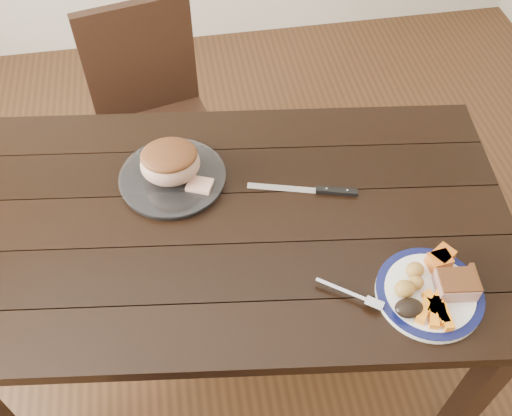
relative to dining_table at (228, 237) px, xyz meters
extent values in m
plane|color=#472B16|center=(0.00, 0.00, -0.66)|extent=(4.00, 4.00, 0.00)
cube|color=black|center=(0.00, 0.00, 0.07)|extent=(1.70, 1.10, 0.04)
cube|color=black|center=(-0.67, 0.46, -0.30)|extent=(0.07, 0.07, 0.71)
cube|color=black|center=(0.67, -0.46, -0.30)|extent=(0.07, 0.07, 0.71)
cube|color=black|center=(0.76, 0.27, -0.30)|extent=(0.07, 0.07, 0.71)
cube|color=black|center=(-0.17, 0.65, -0.21)|extent=(0.50, 0.50, 0.04)
cube|color=black|center=(-0.22, 0.85, 0.04)|extent=(0.42, 0.13, 0.46)
cube|color=black|center=(-0.04, 0.87, -0.44)|extent=(0.04, 0.04, 0.43)
cube|color=black|center=(0.04, 0.51, -0.44)|extent=(0.04, 0.04, 0.43)
cube|color=black|center=(-0.39, 0.79, -0.44)|extent=(0.04, 0.04, 0.43)
cube|color=black|center=(-0.31, 0.43, -0.44)|extent=(0.04, 0.04, 0.43)
cylinder|color=white|center=(0.47, -0.33, 0.10)|extent=(0.27, 0.27, 0.02)
torus|color=#0C103E|center=(0.47, -0.33, 0.11)|extent=(0.27, 0.27, 0.02)
cylinder|color=white|center=(-0.14, 0.16, 0.10)|extent=(0.30, 0.30, 0.02)
cube|color=tan|center=(0.53, -0.34, 0.13)|extent=(0.10, 0.09, 0.04)
ellipsoid|color=gold|center=(0.40, -0.33, 0.13)|extent=(0.05, 0.05, 0.04)
ellipsoid|color=gold|center=(0.43, -0.31, 0.13)|extent=(0.04, 0.04, 0.03)
ellipsoid|color=gold|center=(0.44, -0.28, 0.13)|extent=(0.05, 0.04, 0.04)
cube|color=orange|center=(0.46, -0.37, 0.12)|extent=(0.06, 0.07, 0.02)
cube|color=orange|center=(0.47, -0.40, 0.12)|extent=(0.03, 0.07, 0.02)
cube|color=orange|center=(0.43, -0.39, 0.12)|extent=(0.06, 0.07, 0.02)
cube|color=orange|center=(0.47, -0.41, 0.12)|extent=(0.02, 0.07, 0.02)
cube|color=orange|center=(0.46, -0.37, 0.12)|extent=(0.04, 0.07, 0.02)
cube|color=orange|center=(0.45, -0.40, 0.12)|extent=(0.04, 0.07, 0.02)
cube|color=orange|center=(0.47, -0.39, 0.12)|extent=(0.03, 0.07, 0.02)
cube|color=orange|center=(0.51, -0.26, 0.13)|extent=(0.06, 0.05, 0.04)
cube|color=orange|center=(0.53, -0.25, 0.13)|extent=(0.07, 0.07, 0.04)
ellipsoid|color=black|center=(0.39, -0.38, 0.13)|extent=(0.07, 0.05, 0.03)
cube|color=silver|center=(0.25, -0.29, 0.11)|extent=(0.12, 0.09, 0.00)
cube|color=silver|center=(0.32, -0.34, 0.11)|extent=(0.05, 0.05, 0.00)
ellipsoid|color=tan|center=(-0.14, 0.16, 0.17)|extent=(0.17, 0.15, 0.11)
cube|color=tan|center=(-0.06, 0.11, 0.12)|extent=(0.09, 0.08, 0.02)
cube|color=silver|center=(0.17, 0.08, 0.09)|extent=(0.20, 0.08, 0.00)
cube|color=black|center=(0.33, 0.04, 0.10)|extent=(0.12, 0.05, 0.01)
camera|label=1|loc=(-0.09, -0.99, 1.34)|focal=40.00mm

